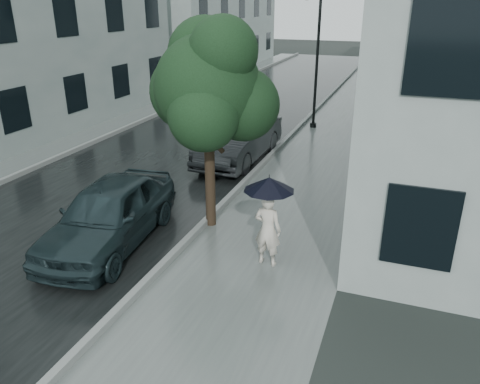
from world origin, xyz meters
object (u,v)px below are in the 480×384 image
at_px(pedestrian, 268,230).
at_px(street_tree, 209,86).
at_px(car_near, 109,214).
at_px(lamp_post, 314,54).
at_px(car_far, 239,138).

relative_size(pedestrian, street_tree, 0.32).
height_order(pedestrian, car_near, pedestrian).
relative_size(lamp_post, car_far, 1.17).
distance_m(car_near, car_far, 6.74).
distance_m(pedestrian, street_tree, 3.52).
bearing_deg(street_tree, car_far, 102.46).
distance_m(lamp_post, car_near, 12.43).
bearing_deg(car_far, car_near, -94.17).
bearing_deg(car_near, street_tree, 39.79).
distance_m(lamp_post, car_far, 5.98).
height_order(street_tree, lamp_post, lamp_post).
bearing_deg(pedestrian, lamp_post, -76.12).
bearing_deg(lamp_post, car_far, -111.87).
bearing_deg(pedestrian, car_far, -58.92).
distance_m(street_tree, car_near, 3.67).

